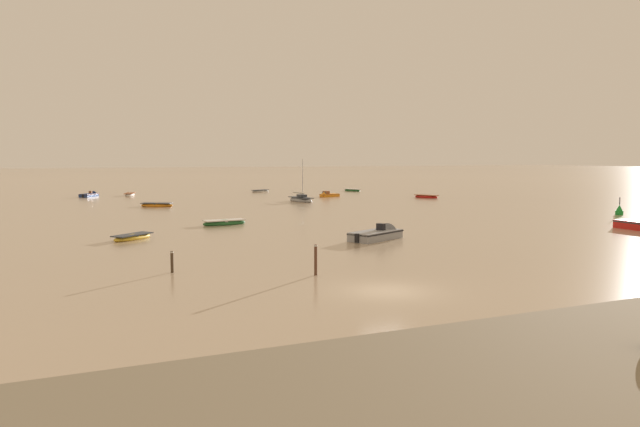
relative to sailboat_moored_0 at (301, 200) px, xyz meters
name	(u,v)px	position (x,y,z in m)	size (l,w,h in m)	color
ground_plane	(388,291)	(-19.42, -60.21, -0.30)	(800.00, 800.00, 0.00)	tan
sailboat_moored_0	(301,200)	(0.00, 0.00, 0.00)	(2.68, 6.40, 6.96)	gray
rowboat_moored_0	(224,223)	(-19.33, -26.77, -0.10)	(4.73, 2.05, 0.72)	#23602D
rowboat_moored_1	(130,195)	(-23.02, 26.05, -0.11)	(2.62, 4.71, 0.71)	white
motorboat_moored_0	(91,195)	(-29.63, 26.12, -0.08)	(3.81, 4.78, 1.59)	navy
rowboat_moored_2	(132,237)	(-29.30, -34.45, -0.13)	(3.97, 3.60, 0.63)	gold
motorboat_moored_3	(327,195)	(8.44, 8.67, -0.07)	(4.27, 2.32, 1.54)	orange
rowboat_moored_5	(426,197)	(23.09, -0.51, -0.11)	(3.21, 4.71, 0.71)	red
motorboat_moored_4	(382,235)	(-9.73, -42.58, -0.02)	(6.34, 4.51, 2.07)	gray
rowboat_moored_6	(157,205)	(-22.21, -0.56, -0.10)	(4.81, 3.80, 0.74)	orange
rowboat_moored_7	(260,191)	(2.27, 27.47, -0.13)	(4.16, 2.47, 0.62)	white
rowboat_moored_8	(352,190)	(20.70, 22.96, -0.12)	(2.72, 4.43, 0.66)	#23602D
channel_buoy	(619,211)	(27.13, -35.71, 0.16)	(0.90, 0.90, 2.30)	#198C2D
mooring_post_near	(316,261)	(-21.18, -54.84, 0.56)	(0.22, 0.22, 2.02)	#533323
mooring_post_left	(172,262)	(-28.77, -50.57, 0.32)	(0.22, 0.22, 1.44)	#433323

